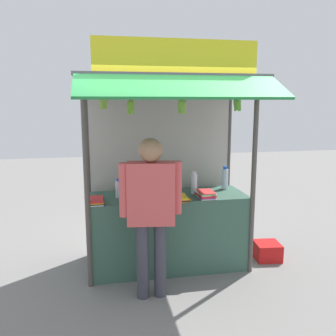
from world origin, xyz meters
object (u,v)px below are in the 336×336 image
object	(u,v)px
water_bottle_far_left	(118,189)
plastic_crate	(267,251)
water_bottle_right	(158,185)
water_bottle_left	(194,183)
banana_bunch_leftmost	(131,107)
vendor_person	(151,204)
magazine_stack_mid_right	(206,194)
banana_bunch_inner_left	(103,102)
banana_bunch_rightmost	(237,105)
magazine_stack_front_left	(178,198)
banana_bunch_inner_right	(182,107)
water_bottle_back_left	(225,178)
magazine_stack_center	(143,197)
water_bottle_mid_left	(128,187)
magazine_stack_far_right	(95,201)

from	to	relation	value
water_bottle_far_left	plastic_crate	distance (m)	2.22
water_bottle_right	water_bottle_far_left	size ratio (longest dim) A/B	0.99
water_bottle_left	banana_bunch_leftmost	distance (m)	1.37
water_bottle_left	vendor_person	bearing A→B (deg)	-132.58
water_bottle_left	magazine_stack_mid_right	bearing A→B (deg)	-66.60
water_bottle_left	banana_bunch_inner_left	xyz separation A→B (m)	(-1.13, -0.47, 1.03)
magazine_stack_mid_right	water_bottle_far_left	bearing A→B (deg)	169.12
water_bottle_left	banana_bunch_rightmost	distance (m)	1.17
water_bottle_right	water_bottle_left	xyz separation A→B (m)	(0.46, -0.09, 0.03)
magazine_stack_mid_right	magazine_stack_front_left	world-z (taller)	magazine_stack_mid_right
banana_bunch_rightmost	vendor_person	bearing A→B (deg)	-166.04
water_bottle_right	water_bottle_far_left	world-z (taller)	water_bottle_far_left
vendor_person	banana_bunch_rightmost	bearing A→B (deg)	21.97
water_bottle_right	banana_bunch_inner_right	world-z (taller)	banana_bunch_inner_right
water_bottle_back_left	plastic_crate	world-z (taller)	water_bottle_back_left
banana_bunch_leftmost	banana_bunch_rightmost	xyz separation A→B (m)	(1.21, -0.00, 0.03)
banana_bunch_inner_right	vendor_person	size ratio (longest dim) A/B	0.18
water_bottle_far_left	magazine_stack_front_left	xyz separation A→B (m)	(0.70, -0.26, -0.08)
water_bottle_far_left	banana_bunch_rightmost	world-z (taller)	banana_bunch_rightmost
water_bottle_right	magazine_stack_center	size ratio (longest dim) A/B	0.85
water_bottle_back_left	water_bottle_far_left	size ratio (longest dim) A/B	1.32
banana_bunch_rightmost	magazine_stack_center	bearing A→B (deg)	162.81
magazine_stack_front_left	banana_bunch_inner_right	world-z (taller)	banana_bunch_inner_right
water_bottle_back_left	magazine_stack_mid_right	size ratio (longest dim) A/B	0.98
banana_bunch_leftmost	banana_bunch_inner_left	xyz separation A→B (m)	(-0.29, -0.00, 0.05)
magazine_stack_center	magazine_stack_mid_right	distance (m)	0.78
banana_bunch_leftmost	banana_bunch_inner_left	size ratio (longest dim) A/B	1.23
banana_bunch_leftmost	water_bottle_mid_left	bearing A→B (deg)	91.23
water_bottle_back_left	vendor_person	xyz separation A→B (m)	(-1.15, -0.90, -0.04)
water_bottle_mid_left	banana_bunch_rightmost	world-z (taller)	banana_bunch_rightmost
magazine_stack_mid_right	plastic_crate	bearing A→B (deg)	8.50
banana_bunch_leftmost	magazine_stack_center	bearing A→B (deg)	64.26
water_bottle_back_left	magazine_stack_far_right	distance (m)	1.79
magazine_stack_front_left	magazine_stack_center	bearing A→B (deg)	162.63
water_bottle_back_left	magazine_stack_far_right	bearing A→B (deg)	-167.57
banana_bunch_rightmost	plastic_crate	distance (m)	2.13
vendor_person	plastic_crate	distance (m)	2.05
water_bottle_right	banana_bunch_rightmost	size ratio (longest dim) A/B	0.82
magazine_stack_mid_right	water_bottle_right	bearing A→B (deg)	151.56
water_bottle_left	banana_bunch_leftmost	bearing A→B (deg)	-150.88
banana_bunch_leftmost	water_bottle_right	bearing A→B (deg)	55.79
vendor_person	plastic_crate	bearing A→B (deg)	29.00
magazine_stack_mid_right	plastic_crate	size ratio (longest dim) A/B	0.96
water_bottle_mid_left	magazine_stack_mid_right	world-z (taller)	water_bottle_mid_left
magazine_stack_mid_right	magazine_stack_front_left	size ratio (longest dim) A/B	1.03
water_bottle_mid_left	plastic_crate	world-z (taller)	water_bottle_mid_left
magazine_stack_center	vendor_person	distance (m)	0.59
banana_bunch_inner_left	vendor_person	xyz separation A→B (m)	(0.46, -0.26, -1.06)
magazine_stack_center	magazine_stack_mid_right	size ratio (longest dim) A/B	0.87
banana_bunch_inner_left	magazine_stack_mid_right	bearing A→B (deg)	11.68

